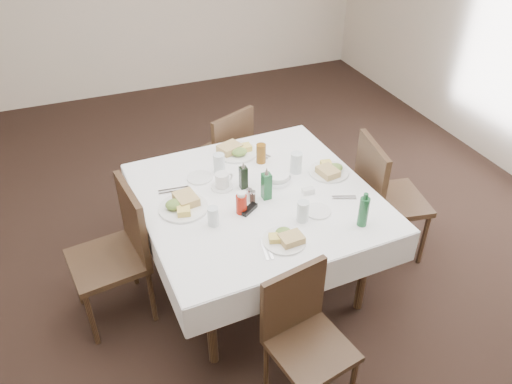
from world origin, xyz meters
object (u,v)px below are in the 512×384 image
Objects in this scene: oil_cruet_green at (266,185)px; water_n at (219,164)px; chair_north at (225,152)px; water_w at (213,216)px; dining_table at (257,204)px; oil_cruet_dark at (243,177)px; chair_east at (382,193)px; chair_west at (120,246)px; water_e at (296,163)px; coffee_mug at (222,181)px; bread_basket at (277,178)px; green_bottle at (364,211)px; chair_south at (303,330)px; water_s at (303,211)px; ketchup_bottle at (241,203)px.

water_n is at bearing 115.57° from oil_cruet_green.
water_w is (-0.46, -1.16, 0.31)m from chair_north.
water_w is (-0.35, -0.19, 0.13)m from dining_table.
oil_cruet_green reaches higher than oil_cruet_dark.
chair_east is 1.02× the size of chair_west.
oil_cruet_dark is at bearing -173.79° from water_e.
chair_west is at bearing 176.10° from chair_east.
water_n is 0.18m from coffee_mug.
bread_basket is 0.83× the size of green_bottle.
chair_east reaches higher than water_w.
chair_north is 0.92m from water_e.
water_e is at bearing 3.26° from chair_west.
bread_basket is 0.81× the size of oil_cruet_green.
chair_east is at bearing -18.03° from water_e.
green_bottle is (1.37, -0.60, 0.32)m from chair_west.
water_n is 1.05m from green_bottle.
oil_cruet_green is at bearing -64.43° from water_n.
chair_south is 1.28m from water_n.
chair_south is 1.27m from chair_west.
oil_cruet_green is at bearing 80.86° from chair_south.
dining_table is 0.97m from chair_east.
chair_east is 0.90m from water_s.
chair_west reaches higher than water_w.
chair_north is 1.88m from chair_south.
chair_north is at bearing 92.29° from water_s.
chair_west reaches higher than coffee_mug.
water_e is (-0.61, 0.20, 0.28)m from chair_east.
oil_cruet_green is at bearing 22.70° from ketchup_bottle.
water_n reaches higher than chair_south.
water_s is (1.06, -0.43, 0.28)m from chair_west.
water_s is at bearing -68.74° from oil_cruet_green.
chair_north is at bearing 41.59° from chair_west.
coffee_mug is at bearing -102.06° from water_n.
coffee_mug is (-1.14, 0.21, 0.26)m from chair_east.
water_w is at bearing 158.22° from green_bottle.
oil_cruet_green is (0.14, 0.84, 0.38)m from chair_south.
oil_cruet_dark is at bearing 129.77° from green_bottle.
chair_north is 1.35m from chair_west.
water_e is at bearing 25.71° from water_w.
oil_cruet_dark is 0.27m from ketchup_bottle.
coffee_mug is 0.71× the size of green_bottle.
water_s is 0.59× the size of green_bottle.
green_bottle is (0.63, -0.38, 0.03)m from ketchup_bottle.
chair_west is at bearing 158.02° from water_s.
water_n is at bearing 112.89° from dining_table.
dining_table is 1.57× the size of chair_east.
green_bottle is at bearing -21.78° from water_w.
oil_cruet_dark is at bearing -68.00° from water_n.
chair_south is at bearing -87.60° from water_n.
water_e is (0.25, -0.82, 0.32)m from chair_north.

